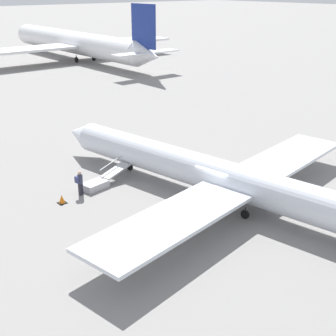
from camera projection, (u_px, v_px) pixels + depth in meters
name	position (u px, v px, depth m)	size (l,w,h in m)	color
ground_plane	(220.00, 201.00, 31.15)	(600.00, 600.00, 0.00)	gray
airplane_main	(232.00, 180.00, 29.96)	(31.49, 24.46, 5.95)	silver
airplane_far_right	(76.00, 43.00, 88.18)	(51.29, 38.93, 10.74)	white
boarding_stairs	(99.00, 182.00, 33.21)	(1.66, 4.12, 1.55)	#B2B2B7
passenger	(80.00, 181.00, 31.70)	(0.38, 0.56, 1.74)	#23232D
traffic_cone_near_stairs	(62.00, 199.00, 30.76)	(0.55, 0.55, 0.60)	black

